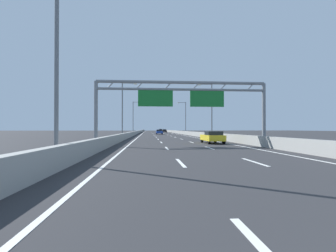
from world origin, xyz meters
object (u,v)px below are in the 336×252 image
Objects in this scene: sign_gantry at (182,96)px; streetlamp_right_mid at (210,107)px; yellow_car at (212,137)px; streetlamp_left_far at (134,116)px; black_car at (164,131)px; streetlamp_left_mid at (124,106)px; blue_car at (159,132)px; streetlamp_left_near at (62,50)px; orange_car at (161,130)px; streetlamp_right_far at (185,116)px.

sign_gantry is 1.79× the size of streetlamp_right_mid.
yellow_car is (3.77, 2.75, -4.13)m from sign_gantry.
black_car is at bearing 72.26° from streetlamp_left_far.
streetlamp_left_mid is 1.00× the size of streetlamp_left_far.
sign_gantry is 3.75× the size of black_car.
streetlamp_right_mid is 2.15× the size of blue_car.
streetlamp_left_near and streetlamp_left_mid have the same top height.
streetlamp_left_near is at bearing -115.77° from streetlamp_right_mid.
streetlamp_right_mid is at bearing 76.77° from yellow_car.
orange_car is at bearing 80.26° from streetlamp_left_far.
streetlamp_right_far is 63.81m from orange_car.
yellow_car is 1.08× the size of orange_car.
blue_car is 35.83m from black_car.
black_car is at bearing 83.43° from streetlamp_left_near.
yellow_car is 46.02m from blue_car.
streetlamp_left_far is 2.09× the size of black_car.
sign_gantry is 19.99m from streetlamp_right_mid.
streetlamp_left_far is at bearing 173.47° from blue_car.
streetlamp_left_near reaches higher than blue_car.
sign_gantry is 1.79× the size of streetlamp_left_mid.
streetlamp_left_mid and streetlamp_left_far have the same top height.
streetlamp_left_near and streetlamp_right_far have the same top height.
sign_gantry reaches higher than orange_car.
streetlamp_left_mid is at bearing 125.42° from yellow_car.
streetlamp_right_far is at bearing 81.40° from sign_gantry.
black_car is (11.13, 65.71, -4.67)m from streetlamp_left_mid.
black_car reaches higher than blue_car.
streetlamp_left_mid reaches higher than orange_car.
blue_car is at bearing 83.12° from streetlamp_left_near.
sign_gantry is at bearing 58.97° from streetlamp_left_near.
blue_car is (-0.09, 48.61, -4.12)m from sign_gantry.
streetlamp_right_far is 2.09× the size of black_car.
streetlamp_left_far is 36.82m from black_car.
sign_gantry is 1.79× the size of streetlamp_left_near.
streetlamp_left_far and streetlamp_right_far have the same top height.
sign_gantry is 6.23m from yellow_car.
sign_gantry reaches higher than yellow_car.
streetlamp_right_mid is (14.93, 0.00, 0.00)m from streetlamp_left_mid.
streetlamp_right_mid is 34.34m from streetlamp_left_far.
black_car is (-0.09, 81.49, 0.02)m from yellow_car.
streetlamp_left_near is at bearing -90.00° from streetlamp_left_mid.
orange_car reaches higher than yellow_car.
streetlamp_right_far is (7.48, 49.46, 0.56)m from sign_gantry.
yellow_car is at bearing -103.23° from streetlamp_right_mid.
streetlamp_left_near is at bearing -94.97° from orange_car.
orange_car is at bearing 86.84° from blue_car.
streetlamp_left_far is at bearing 90.00° from streetlamp_left_mid.
sign_gantry is at bearing -91.75° from orange_car.
sign_gantry is 48.79m from blue_car.
streetlamp_right_mid is at bearing -87.56° from orange_car.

